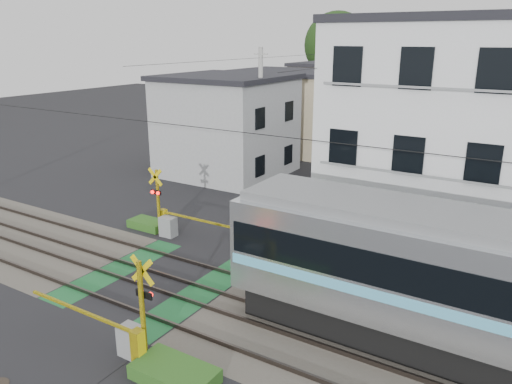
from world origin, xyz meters
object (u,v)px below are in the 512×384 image
Objects in this scene: crossing_signal_far at (167,221)px; pedestrian at (413,128)px; apartment_block at (467,137)px; crossing_signal_near at (132,335)px.

crossing_signal_far reaches higher than pedestrian.
crossing_signal_far is 0.46× the size of apartment_block.
crossing_signal_far is at bearing -152.22° from apartment_block.
crossing_signal_far is 13.14m from apartment_block.
pedestrian is (3.15, 28.72, 0.14)m from crossing_signal_far.
apartment_block is 24.51m from pedestrian.
crossing_signal_far is 28.89m from pedestrian.
crossing_signal_near is at bearing 79.73° from pedestrian.
crossing_signal_near is at bearing -114.22° from apartment_block.
apartment_block is at bearing 27.78° from crossing_signal_far.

